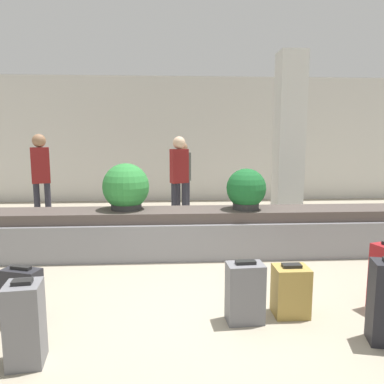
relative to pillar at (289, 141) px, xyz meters
The scene contains 13 objects.
ground_plane 4.15m from the pillar, 119.75° to the right, with size 18.00×18.00×0.00m, color #9E937F.
back_wall 3.51m from the pillar, 122.86° to the left, with size 18.00×0.06×3.20m.
carousel 2.84m from the pillar, 138.72° to the right, with size 6.91×0.78×0.65m.
pillar is the anchor object (origin of this frame).
suitcase_0 5.52m from the pillar, 127.81° to the right, with size 0.28×0.29×0.65m.
suitcase_2 4.22m from the pillar, 112.62° to the right, with size 0.34×0.24×0.58m.
suitcase_3 4.00m from the pillar, 106.77° to the right, with size 0.32×0.27×0.50m.
suitcase_4 5.24m from the pillar, 134.30° to the right, with size 0.37×0.26×0.54m.
potted_plant_0 3.32m from the pillar, 150.69° to the right, with size 0.66×0.66×0.66m.
potted_plant_1 2.16m from the pillar, 123.67° to the right, with size 0.56×0.56×0.58m.
traveler_0 2.13m from the pillar, behind, with size 0.36×0.29×1.68m.
traveler_1 2.29m from the pillar, 153.07° to the left, with size 0.37×0.33×1.56m.
traveler_2 4.62m from the pillar, behind, with size 0.36×0.27×1.73m.
Camera 1 is at (-0.31, -3.56, 1.68)m, focal length 35.00 mm.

